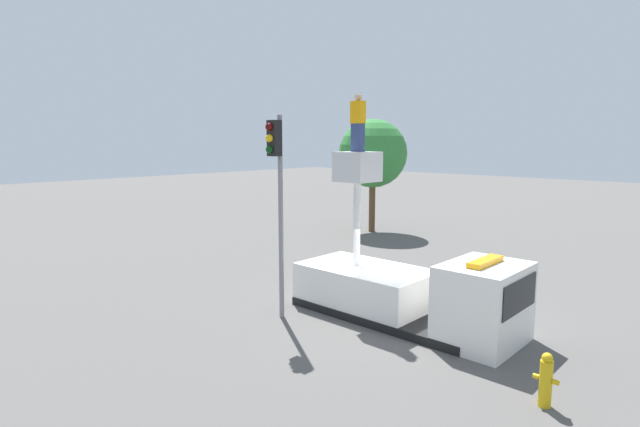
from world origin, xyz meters
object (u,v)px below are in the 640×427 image
Objects in this scene: bucket_truck at (404,290)px; fire_hydrant at (546,380)px; traffic_cone_rear at (303,276)px; tree_left_bg at (373,154)px; traffic_light_pole at (277,177)px; worker at (358,122)px.

fire_hydrant is at bearing -24.28° from bucket_truck.
bucket_truck reaches higher than traffic_cone_rear.
tree_left_bg reaches higher than bucket_truck.
traffic_light_pole is at bearing -178.36° from fire_hydrant.
tree_left_bg is at bearing 137.19° from fire_hydrant.
traffic_light_pole is 0.92× the size of tree_left_bg.
traffic_light_pole is 8.34m from fire_hydrant.
worker reaches higher than tree_left_bg.
bucket_truck is 1.14× the size of traffic_light_pole.
tree_left_bg reaches higher than fire_hydrant.
tree_left_bg reaches higher than traffic_light_pole.
bucket_truck is 5.17m from fire_hydrant.
traffic_cone_rear is 12.13m from tree_left_bg.
traffic_light_pole reaches higher than fire_hydrant.
fire_hydrant is (6.46, -2.12, -5.19)m from worker.
worker is 3.01m from traffic_light_pole.
traffic_light_pole is at bearing -140.25° from bucket_truck.
fire_hydrant is 1.65× the size of traffic_cone_rear.
worker is at bearing 161.83° from fire_hydrant.
traffic_light_pole is at bearing -114.17° from worker.
traffic_light_pole is (-1.05, -2.34, -1.58)m from worker.
traffic_cone_rear is at bearing 163.96° from fire_hydrant.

